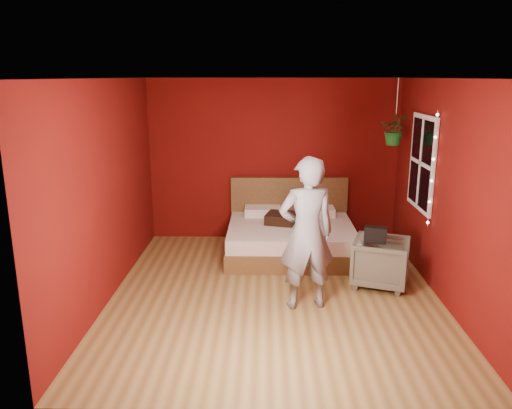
{
  "coord_description": "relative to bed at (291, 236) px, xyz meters",
  "views": [
    {
      "loc": [
        -0.12,
        -5.73,
        2.63
      ],
      "look_at": [
        -0.24,
        0.4,
        1.04
      ],
      "focal_mm": 35.0,
      "sensor_mm": 36.0,
      "label": 1
    }
  ],
  "objects": [
    {
      "name": "handbag",
      "position": [
        0.98,
        -1.31,
        0.45
      ],
      "size": [
        0.3,
        0.2,
        0.19
      ],
      "primitive_type": "cube",
      "rotation": [
        0.0,
        0.0,
        -0.27
      ],
      "color": "black",
      "rests_on": "armchair"
    },
    {
      "name": "hanging_plant",
      "position": [
        1.45,
        -0.07,
        1.62
      ],
      "size": [
        0.49,
        0.46,
        0.93
      ],
      "color": "silver",
      "rests_on": "room_walls"
    },
    {
      "name": "window",
      "position": [
        1.7,
        -0.59,
        1.23
      ],
      "size": [
        0.05,
        0.97,
        1.27
      ],
      "color": "white",
      "rests_on": "room_walls"
    },
    {
      "name": "room_walls",
      "position": [
        -0.26,
        -1.49,
        1.41
      ],
      "size": [
        4.04,
        4.54,
        2.62
      ],
      "color": "#630E0A",
      "rests_on": "ground"
    },
    {
      "name": "throw_pillow",
      "position": [
        -0.15,
        0.01,
        0.28
      ],
      "size": [
        0.51,
        0.51,
        0.15
      ],
      "primitive_type": "cube",
      "rotation": [
        0.0,
        0.0,
        -0.26
      ],
      "color": "black",
      "rests_on": "bed"
    },
    {
      "name": "armchair",
      "position": [
        1.1,
        -1.19,
        0.04
      ],
      "size": [
        0.86,
        0.85,
        0.63
      ],
      "primitive_type": "imported",
      "rotation": [
        0.0,
        0.0,
        1.25
      ],
      "color": "#656650",
      "rests_on": "ground"
    },
    {
      "name": "fairy_lights",
      "position": [
        1.68,
        -1.11,
        1.23
      ],
      "size": [
        0.04,
        0.04,
        1.45
      ],
      "color": "silver",
      "rests_on": "room_walls"
    },
    {
      "name": "person",
      "position": [
        0.08,
        -1.82,
        0.62
      ],
      "size": [
        0.72,
        0.55,
        1.78
      ],
      "primitive_type": "imported",
      "rotation": [
        0.0,
        0.0,
        3.34
      ],
      "color": "slate",
      "rests_on": "ground"
    },
    {
      "name": "floor",
      "position": [
        -0.26,
        -1.49,
        -0.27
      ],
      "size": [
        4.5,
        4.5,
        0.0
      ],
      "primitive_type": "plane",
      "color": "olive",
      "rests_on": "ground"
    },
    {
      "name": "bed",
      "position": [
        0.0,
        0.0,
        0.0
      ],
      "size": [
        1.89,
        1.6,
        1.04
      ],
      "color": "brown",
      "rests_on": "ground"
    }
  ]
}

